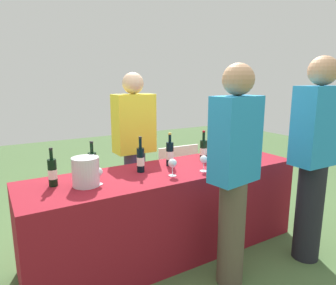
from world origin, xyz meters
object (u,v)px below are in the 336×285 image
at_px(ice_bucket, 86,172).
at_px(guest_1, 315,154).
at_px(wine_bottle_2, 141,160).
at_px(server_pouring, 134,145).
at_px(menu_board, 178,172).
at_px(guest_0, 234,169).
at_px(wine_glass_4, 223,154).
at_px(wine_bottle_5, 212,147).
at_px(wine_bottle_6, 218,145).
at_px(wine_bottle_4, 203,150).
at_px(wine_bottle_0, 53,172).
at_px(wine_glass_2, 204,160).
at_px(wine_glass_1, 172,164).
at_px(wine_glass_0, 98,173).
at_px(wine_bottle_1, 93,165).
at_px(wine_bottle_3, 170,154).
at_px(wine_glass_3, 213,154).
at_px(wine_bottle_7, 238,143).

relative_size(ice_bucket, guest_1, 0.12).
xyz_separation_m(wine_bottle_2, server_pouring, (0.22, 0.60, -0.01)).
xyz_separation_m(guest_1, menu_board, (-0.19, 1.81, -0.61)).
bearing_deg(guest_0, wine_glass_4, 47.47).
distance_m(wine_bottle_5, wine_bottle_6, 0.09).
bearing_deg(wine_bottle_6, wine_bottle_4, -169.66).
height_order(wine_bottle_0, wine_bottle_5, wine_bottle_5).
height_order(wine_glass_2, server_pouring, server_pouring).
distance_m(wine_glass_1, guest_1, 1.21).
xyz_separation_m(wine_glass_0, server_pouring, (0.64, 0.73, 0.01)).
bearing_deg(wine_bottle_1, wine_bottle_3, 0.79).
bearing_deg(wine_bottle_0, wine_glass_0, -25.67).
bearing_deg(wine_glass_3, wine_glass_0, 179.57).
bearing_deg(guest_1, wine_glass_1, 152.96).
xyz_separation_m(wine_bottle_0, wine_bottle_1, (0.31, 0.02, 0.00)).
xyz_separation_m(wine_bottle_3, wine_glass_2, (0.16, -0.31, -0.01)).
distance_m(wine_bottle_1, server_pouring, 0.85).
bearing_deg(ice_bucket, guest_1, -22.00).
height_order(wine_bottle_2, wine_bottle_3, wine_bottle_2).
bearing_deg(wine_glass_2, ice_bucket, 170.45).
xyz_separation_m(guest_0, guest_1, (0.82, -0.10, 0.03)).
distance_m(wine_bottle_3, wine_glass_2, 0.35).
bearing_deg(wine_bottle_4, wine_bottle_0, -179.37).
bearing_deg(server_pouring, guest_1, 125.32).
bearing_deg(wine_glass_2, server_pouring, 106.97).
height_order(wine_bottle_0, guest_0, guest_0).
bearing_deg(wine_bottle_0, guest_1, -22.79).
bearing_deg(wine_bottle_5, wine_bottle_1, -178.13).
bearing_deg(wine_bottle_6, wine_bottle_7, -10.54).
height_order(wine_bottle_4, wine_bottle_7, wine_bottle_7).
bearing_deg(wine_bottle_5, wine_glass_3, -126.24).
relative_size(wine_bottle_5, wine_glass_3, 2.37).
bearing_deg(wine_glass_2, guest_0, -97.45).
relative_size(wine_bottle_4, server_pouring, 0.18).
height_order(wine_bottle_6, ice_bucket, wine_bottle_6).
relative_size(wine_bottle_7, guest_1, 0.19).
bearing_deg(wine_bottle_5, wine_bottle_0, -177.94).
xyz_separation_m(wine_bottle_0, guest_1, (1.96, -0.82, 0.07)).
bearing_deg(wine_bottle_1, wine_bottle_0, -177.18).
distance_m(wine_bottle_2, guest_0, 0.82).
height_order(wine_bottle_4, ice_bucket, wine_bottle_4).
height_order(wine_glass_3, wine_glass_4, wine_glass_4).
relative_size(wine_glass_3, ice_bucket, 0.61).
xyz_separation_m(wine_bottle_6, ice_bucket, (-1.44, -0.18, -0.01)).
bearing_deg(ice_bucket, wine_glass_2, -9.55).
relative_size(wine_bottle_5, guest_1, 0.18).
height_order(wine_bottle_5, wine_bottle_6, wine_bottle_6).
relative_size(wine_bottle_4, wine_bottle_6, 0.92).
bearing_deg(wine_glass_0, ice_bucket, 162.98).
bearing_deg(menu_board, wine_bottle_4, -106.72).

